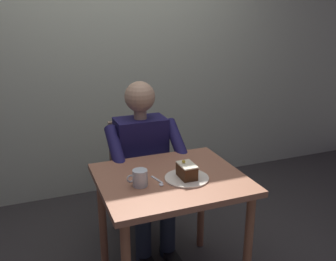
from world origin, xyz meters
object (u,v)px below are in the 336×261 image
(seated_person, at_px, (145,164))
(dessert_spoon, at_px, (159,182))
(chair, at_px, (138,173))
(cake_slice, at_px, (187,171))
(coffee_cup, at_px, (140,178))
(dining_table, at_px, (171,194))

(seated_person, xyz_separation_m, dessert_spoon, (0.09, 0.56, 0.12))
(chair, distance_m, dessert_spoon, 0.79)
(chair, relative_size, dessert_spoon, 6.22)
(chair, height_order, dessert_spoon, chair)
(cake_slice, height_order, dessert_spoon, cake_slice)
(cake_slice, relative_size, dessert_spoon, 0.93)
(chair, xyz_separation_m, coffee_cup, (0.20, 0.73, 0.32))
(seated_person, xyz_separation_m, cake_slice, (-0.07, 0.57, 0.17))
(chair, relative_size, seated_person, 0.73)
(coffee_cup, bearing_deg, dessert_spoon, 177.27)
(dessert_spoon, bearing_deg, chair, -97.07)
(chair, bearing_deg, dessert_spoon, 82.93)
(dining_table, xyz_separation_m, dessert_spoon, (0.09, 0.05, 0.12))
(chair, height_order, coffee_cup, chair)
(dining_table, height_order, cake_slice, cake_slice)
(chair, distance_m, coffee_cup, 0.82)
(cake_slice, distance_m, coffee_cup, 0.28)
(dining_table, bearing_deg, seated_person, -90.00)
(seated_person, relative_size, dessert_spoon, 8.53)
(seated_person, bearing_deg, coffee_cup, 69.99)
(dining_table, distance_m, chair, 0.70)
(seated_person, distance_m, dessert_spoon, 0.58)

